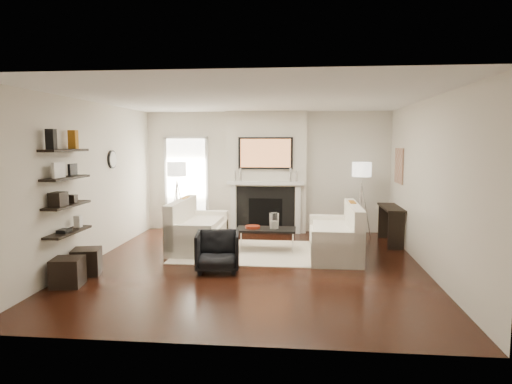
# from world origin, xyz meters

# --- Properties ---
(room_envelope) EXTENTS (6.00, 6.00, 6.00)m
(room_envelope) POSITION_xyz_m (0.00, 0.00, 1.35)
(room_envelope) COLOR black
(room_envelope) RESTS_ON ground
(chimney_breast) EXTENTS (1.80, 0.25, 2.70)m
(chimney_breast) POSITION_xyz_m (0.00, 2.88, 1.35)
(chimney_breast) COLOR silver
(chimney_breast) RESTS_ON floor
(fireplace_surround) EXTENTS (1.30, 0.02, 1.04)m
(fireplace_surround) POSITION_xyz_m (0.00, 2.74, 0.52)
(fireplace_surround) COLOR black
(fireplace_surround) RESTS_ON floor
(firebox) EXTENTS (0.75, 0.02, 0.65)m
(firebox) POSITION_xyz_m (0.00, 2.73, 0.45)
(firebox) COLOR black
(firebox) RESTS_ON floor
(mantel_pilaster_l) EXTENTS (0.12, 0.08, 1.10)m
(mantel_pilaster_l) POSITION_xyz_m (-0.72, 2.71, 0.55)
(mantel_pilaster_l) COLOR white
(mantel_pilaster_l) RESTS_ON floor
(mantel_pilaster_r) EXTENTS (0.12, 0.08, 1.10)m
(mantel_pilaster_r) POSITION_xyz_m (0.72, 2.71, 0.55)
(mantel_pilaster_r) COLOR white
(mantel_pilaster_r) RESTS_ON floor
(mantel_shelf) EXTENTS (1.70, 0.18, 0.07)m
(mantel_shelf) POSITION_xyz_m (0.00, 2.69, 1.12)
(mantel_shelf) COLOR white
(mantel_shelf) RESTS_ON chimney_breast
(tv_body) EXTENTS (1.20, 0.06, 0.70)m
(tv_body) POSITION_xyz_m (0.00, 2.71, 1.78)
(tv_body) COLOR black
(tv_body) RESTS_ON chimney_breast
(tv_screen) EXTENTS (1.10, 0.00, 0.62)m
(tv_screen) POSITION_xyz_m (0.00, 2.68, 1.78)
(tv_screen) COLOR #BF723F
(tv_screen) RESTS_ON tv_body
(candlestick_l_tall) EXTENTS (0.04, 0.04, 0.30)m
(candlestick_l_tall) POSITION_xyz_m (-0.55, 2.70, 1.30)
(candlestick_l_tall) COLOR silver
(candlestick_l_tall) RESTS_ON mantel_shelf
(candlestick_l_short) EXTENTS (0.04, 0.04, 0.24)m
(candlestick_l_short) POSITION_xyz_m (-0.68, 2.70, 1.27)
(candlestick_l_short) COLOR silver
(candlestick_l_short) RESTS_ON mantel_shelf
(candlestick_r_tall) EXTENTS (0.04, 0.04, 0.30)m
(candlestick_r_tall) POSITION_xyz_m (0.55, 2.70, 1.30)
(candlestick_r_tall) COLOR silver
(candlestick_r_tall) RESTS_ON mantel_shelf
(candlestick_r_short) EXTENTS (0.04, 0.04, 0.24)m
(candlestick_r_short) POSITION_xyz_m (0.68, 2.70, 1.27)
(candlestick_r_short) COLOR silver
(candlestick_r_short) RESTS_ON mantel_shelf
(hallway_panel) EXTENTS (0.90, 0.02, 2.10)m
(hallway_panel) POSITION_xyz_m (-1.85, 2.98, 1.05)
(hallway_panel) COLOR white
(hallway_panel) RESTS_ON floor
(door_trim_l) EXTENTS (0.06, 0.06, 2.16)m
(door_trim_l) POSITION_xyz_m (-2.33, 2.96, 1.05)
(door_trim_l) COLOR white
(door_trim_l) RESTS_ON floor
(door_trim_r) EXTENTS (0.06, 0.06, 2.16)m
(door_trim_r) POSITION_xyz_m (-1.37, 2.96, 1.05)
(door_trim_r) COLOR white
(door_trim_r) RESTS_ON floor
(door_trim_top) EXTENTS (1.02, 0.06, 0.06)m
(door_trim_top) POSITION_xyz_m (-1.85, 2.96, 2.13)
(door_trim_top) COLOR white
(door_trim_top) RESTS_ON wall_back
(rug) EXTENTS (2.60, 2.00, 0.01)m
(rug) POSITION_xyz_m (-0.18, 0.90, 0.01)
(rug) COLOR beige
(rug) RESTS_ON floor
(loveseat_left_base) EXTENTS (0.85, 1.80, 0.42)m
(loveseat_left_base) POSITION_xyz_m (-1.15, 1.13, 0.21)
(loveseat_left_base) COLOR white
(loveseat_left_base) RESTS_ON floor
(loveseat_left_back) EXTENTS (0.18, 1.80, 0.80)m
(loveseat_left_back) POSITION_xyz_m (-1.49, 1.13, 0.53)
(loveseat_left_back) COLOR white
(loveseat_left_back) RESTS_ON floor
(loveseat_left_arm_n) EXTENTS (0.85, 0.18, 0.60)m
(loveseat_left_arm_n) POSITION_xyz_m (-1.15, 0.32, 0.30)
(loveseat_left_arm_n) COLOR white
(loveseat_left_arm_n) RESTS_ON floor
(loveseat_left_arm_s) EXTENTS (0.85, 0.18, 0.60)m
(loveseat_left_arm_s) POSITION_xyz_m (-1.15, 1.94, 0.30)
(loveseat_left_arm_s) COLOR white
(loveseat_left_arm_s) RESTS_ON floor
(loveseat_left_cushion) EXTENTS (0.63, 1.44, 0.10)m
(loveseat_left_cushion) POSITION_xyz_m (-1.10, 1.13, 0.47)
(loveseat_left_cushion) COLOR white
(loveseat_left_cushion) RESTS_ON loveseat_left_base
(pillow_left_orange) EXTENTS (0.10, 0.42, 0.42)m
(pillow_left_orange) POSITION_xyz_m (-1.49, 1.43, 0.73)
(pillow_left_orange) COLOR #B16A15
(pillow_left_orange) RESTS_ON loveseat_left_cushion
(pillow_left_charcoal) EXTENTS (0.10, 0.40, 0.40)m
(pillow_left_charcoal) POSITION_xyz_m (-1.49, 0.83, 0.72)
(pillow_left_charcoal) COLOR black
(pillow_left_charcoal) RESTS_ON loveseat_left_cushion
(loveseat_right_base) EXTENTS (0.85, 1.80, 0.42)m
(loveseat_right_base) POSITION_xyz_m (1.39, 0.79, 0.21)
(loveseat_right_base) COLOR white
(loveseat_right_base) RESTS_ON floor
(loveseat_right_back) EXTENTS (0.18, 1.80, 0.80)m
(loveseat_right_back) POSITION_xyz_m (1.72, 0.79, 0.53)
(loveseat_right_back) COLOR white
(loveseat_right_back) RESTS_ON floor
(loveseat_right_arm_n) EXTENTS (0.85, 0.18, 0.60)m
(loveseat_right_arm_n) POSITION_xyz_m (1.39, -0.02, 0.30)
(loveseat_right_arm_n) COLOR white
(loveseat_right_arm_n) RESTS_ON floor
(loveseat_right_arm_s) EXTENTS (0.85, 0.18, 0.60)m
(loveseat_right_arm_s) POSITION_xyz_m (1.39, 1.60, 0.30)
(loveseat_right_arm_s) COLOR white
(loveseat_right_arm_s) RESTS_ON floor
(loveseat_right_cushion) EXTENTS (0.63, 1.44, 0.10)m
(loveseat_right_cushion) POSITION_xyz_m (1.34, 0.79, 0.47)
(loveseat_right_cushion) COLOR white
(loveseat_right_cushion) RESTS_ON loveseat_right_base
(pillow_right_orange) EXTENTS (0.10, 0.42, 0.42)m
(pillow_right_orange) POSITION_xyz_m (1.72, 1.09, 0.73)
(pillow_right_orange) COLOR #B16A15
(pillow_right_orange) RESTS_ON loveseat_right_cushion
(pillow_right_charcoal) EXTENTS (0.10, 0.40, 0.40)m
(pillow_right_charcoal) POSITION_xyz_m (1.72, 0.49, 0.72)
(pillow_right_charcoal) COLOR black
(pillow_right_charcoal) RESTS_ON loveseat_right_cushion
(coffee_table) EXTENTS (1.10, 0.55, 0.04)m
(coffee_table) POSITION_xyz_m (0.14, 1.04, 0.40)
(coffee_table) COLOR black
(coffee_table) RESTS_ON floor
(coffee_leg_nw) EXTENTS (0.02, 0.02, 0.38)m
(coffee_leg_nw) POSITION_xyz_m (-0.36, 0.82, 0.19)
(coffee_leg_nw) COLOR silver
(coffee_leg_nw) RESTS_ON floor
(coffee_leg_ne) EXTENTS (0.02, 0.02, 0.38)m
(coffee_leg_ne) POSITION_xyz_m (0.64, 0.82, 0.19)
(coffee_leg_ne) COLOR silver
(coffee_leg_ne) RESTS_ON floor
(coffee_leg_sw) EXTENTS (0.02, 0.02, 0.38)m
(coffee_leg_sw) POSITION_xyz_m (-0.36, 1.26, 0.19)
(coffee_leg_sw) COLOR silver
(coffee_leg_sw) RESTS_ON floor
(coffee_leg_se) EXTENTS (0.02, 0.02, 0.38)m
(coffee_leg_se) POSITION_xyz_m (0.64, 1.26, 0.19)
(coffee_leg_se) COLOR silver
(coffee_leg_se) RESTS_ON floor
(hurricane_glass) EXTENTS (0.18, 0.18, 0.31)m
(hurricane_glass) POSITION_xyz_m (0.29, 1.04, 0.56)
(hurricane_glass) COLOR white
(hurricane_glass) RESTS_ON coffee_table
(hurricane_candle) EXTENTS (0.10, 0.10, 0.15)m
(hurricane_candle) POSITION_xyz_m (0.29, 1.04, 0.49)
(hurricane_candle) COLOR white
(hurricane_candle) RESTS_ON coffee_table
(copper_bowl) EXTENTS (0.28, 0.28, 0.05)m
(copper_bowl) POSITION_xyz_m (-0.11, 1.04, 0.45)
(copper_bowl) COLOR #B6371E
(copper_bowl) RESTS_ON coffee_table
(armchair) EXTENTS (0.74, 0.71, 0.69)m
(armchair) POSITION_xyz_m (-0.51, -0.37, 0.34)
(armchair) COLOR black
(armchair) RESTS_ON floor
(lamp_left_post) EXTENTS (0.02, 0.02, 1.20)m
(lamp_left_post) POSITION_xyz_m (-1.85, 2.16, 0.60)
(lamp_left_post) COLOR silver
(lamp_left_post) RESTS_ON floor
(lamp_left_shade) EXTENTS (0.40, 0.40, 0.30)m
(lamp_left_shade) POSITION_xyz_m (-1.85, 2.16, 1.45)
(lamp_left_shade) COLOR white
(lamp_left_shade) RESTS_ON lamp_left_post
(lamp_left_leg_a) EXTENTS (0.25, 0.02, 1.23)m
(lamp_left_leg_a) POSITION_xyz_m (-1.74, 2.16, 0.60)
(lamp_left_leg_a) COLOR silver
(lamp_left_leg_a) RESTS_ON floor
(lamp_left_leg_b) EXTENTS (0.14, 0.22, 1.23)m
(lamp_left_leg_b) POSITION_xyz_m (-1.91, 2.25, 0.60)
(lamp_left_leg_b) COLOR silver
(lamp_left_leg_b) RESTS_ON floor
(lamp_left_leg_c) EXTENTS (0.14, 0.22, 1.23)m
(lamp_left_leg_c) POSITION_xyz_m (-1.91, 2.06, 0.60)
(lamp_left_leg_c) COLOR silver
(lamp_left_leg_c) RESTS_ON floor
(lamp_right_post) EXTENTS (0.02, 0.02, 1.20)m
(lamp_right_post) POSITION_xyz_m (2.05, 2.44, 0.60)
(lamp_right_post) COLOR silver
(lamp_right_post) RESTS_ON floor
(lamp_right_shade) EXTENTS (0.40, 0.40, 0.30)m
(lamp_right_shade) POSITION_xyz_m (2.05, 2.44, 1.45)
(lamp_right_shade) COLOR white
(lamp_right_shade) RESTS_ON lamp_right_post
(lamp_right_leg_a) EXTENTS (0.25, 0.02, 1.23)m
(lamp_right_leg_a) POSITION_xyz_m (2.16, 2.44, 0.60)
(lamp_right_leg_a) COLOR silver
(lamp_right_leg_a) RESTS_ON floor
(lamp_right_leg_b) EXTENTS (0.14, 0.22, 1.23)m
(lamp_right_leg_b) POSITION_xyz_m (2.00, 2.54, 0.60)
(lamp_right_leg_b) COLOR silver
(lamp_right_leg_b) RESTS_ON floor
(lamp_right_leg_c) EXTENTS (0.14, 0.22, 1.23)m
(lamp_right_leg_c) POSITION_xyz_m (1.99, 2.35, 0.60)
(lamp_right_leg_c) COLOR silver
(lamp_right_leg_c) RESTS_ON floor
(console_top) EXTENTS (0.35, 1.20, 0.04)m
(console_top) POSITION_xyz_m (2.57, 1.88, 0.73)
(console_top) COLOR black
(console_top) RESTS_ON floor
(console_leg_n) EXTENTS (0.30, 0.04, 0.71)m
(console_leg_n) POSITION_xyz_m (2.57, 1.33, 0.35)
(console_leg_n) COLOR black
(console_leg_n) RESTS_ON floor
(console_leg_s) EXTENTS (0.30, 0.04, 0.71)m
(console_leg_s) POSITION_xyz_m (2.57, 2.43, 0.35)
(console_leg_s) COLOR black
(console_leg_s) RESTS_ON floor
(wall_art) EXTENTS (0.03, 0.70, 0.70)m
(wall_art) POSITION_xyz_m (2.73, 2.05, 1.55)
(wall_art) COLOR #A16F50
(wall_art) RESTS_ON wall_right
(shelf_bottom) EXTENTS (0.25, 1.00, 0.03)m
(shelf_bottom) POSITION_xyz_m (-2.62, -1.00, 0.70)
(shelf_bottom) COLOR black
(shelf_bottom) RESTS_ON wall_left
(shelf_lower) EXTENTS (0.25, 1.00, 0.04)m
(shelf_lower) POSITION_xyz_m (-2.62, -1.00, 1.10)
(shelf_lower) COLOR black
(shelf_lower) RESTS_ON wall_left
(shelf_upper) EXTENTS (0.25, 1.00, 0.04)m
(shelf_upper) POSITION_xyz_m (-2.62, -1.00, 1.50)
(shelf_upper) COLOR black
(shelf_upper) RESTS_ON wall_left
(shelf_top) EXTENTS (0.25, 1.00, 0.04)m
(shelf_top) POSITION_xyz_m (-2.62, -1.00, 1.90)
(shelf_top) COLOR black
(shelf_top) RESTS_ON wall_left
(decor_magfile_a) EXTENTS (0.12, 0.10, 0.28)m
(decor_magfile_a) POSITION_xyz_m (-2.62, -1.34, 2.06)
(decor_magfile_a) COLOR black
(decor_magfile_a) RESTS_ON shelf_top
(decor_magfile_b) EXTENTS (0.12, 0.10, 0.28)m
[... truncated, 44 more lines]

